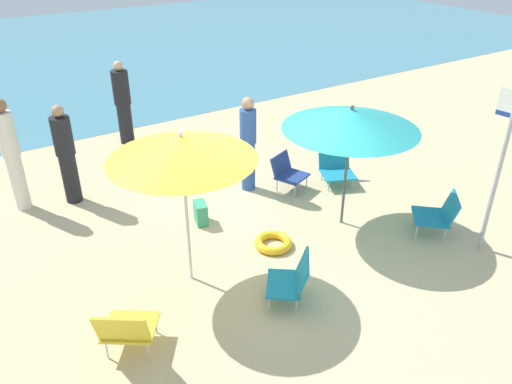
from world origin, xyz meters
name	(u,v)px	position (x,y,z in m)	size (l,w,h in m)	color
ground_plane	(257,246)	(0.00, 0.00, 0.00)	(40.00, 40.00, 0.00)	#CCB789
sea_water	(43,55)	(0.00, 13.25, 0.00)	(40.00, 16.00, 0.01)	teal
umbrella_teal	(351,119)	(1.43, -0.17, 1.67)	(1.92, 1.92, 1.87)	#4C4C51
umbrella_yellow	(182,148)	(-1.10, -0.15, 1.84)	(1.73, 1.73, 2.04)	silver
beach_chair_a	(336,167)	(2.24, 0.92, 0.28)	(0.74, 0.77, 0.57)	teal
beach_chair_b	(287,171)	(1.37, 1.16, 0.33)	(0.66, 0.66, 0.60)	navy
beach_chair_c	(439,213)	(2.42, -1.14, 0.33)	(0.80, 0.80, 0.62)	teal
beach_chair_d	(127,328)	(-2.23, -0.96, 0.36)	(0.78, 0.79, 0.68)	gold
beach_chair_e	(292,279)	(-0.25, -1.18, 0.31)	(0.73, 0.74, 0.60)	teal
person_a	(248,144)	(0.82, 1.53, 0.83)	(0.27, 0.27, 1.62)	#2D519E
person_b	(66,155)	(-1.81, 2.72, 0.82)	(0.30, 0.30, 1.64)	black
person_c	(123,103)	(-0.22, 4.59, 0.84)	(0.33, 0.33, 1.68)	black
person_d	(12,154)	(-2.55, 2.93, 0.94)	(0.27, 0.27, 1.81)	silver
warning_sign	(504,152)	(2.61, -1.75, 1.49)	(0.08, 0.43, 2.34)	#ADADB2
swim_ring	(273,243)	(0.19, -0.14, 0.06)	(0.54, 0.54, 0.12)	yellow
beach_bag	(201,213)	(-0.37, 0.98, 0.17)	(0.31, 0.17, 0.34)	#389970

